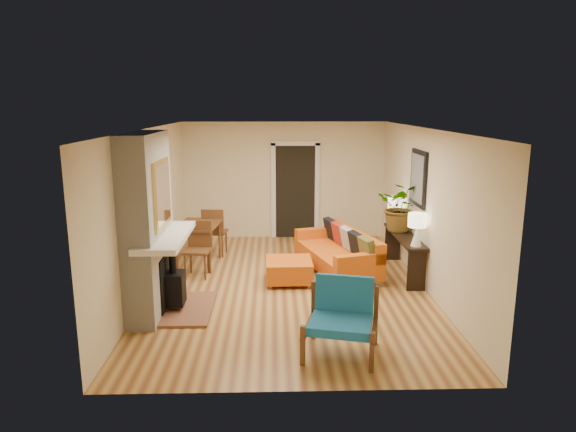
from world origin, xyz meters
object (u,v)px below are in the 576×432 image
Objects in this scene: dining_table at (202,232)px; console_table at (404,243)px; blue_chair at (342,313)px; houseplant at (401,207)px; lamp_near at (417,226)px; ottoman at (289,269)px; lamp_far at (396,208)px; sofa at (340,252)px.

dining_table is 3.70m from console_table.
blue_chair is 3.52m from houseplant.
ottoman is at bearing 170.13° from lamp_near.
lamp_far is at bearing 28.63° from ottoman.
lamp_far is (2.05, 1.12, 0.84)m from ottoman.
blue_chair reaches higher than console_table.
houseplant reaches higher than ottoman.
lamp_far reaches higher than sofa.
dining_table reaches higher than ottoman.
sofa is at bearing 139.79° from lamp_near.
sofa is 1.42m from lamp_far.
console_table is 0.89m from lamp_far.
console_table is 3.43× the size of lamp_far.
houseplant is at bearing 17.79° from ottoman.
lamp_near reaches higher than blue_chair.
blue_chair is at bearing -76.86° from ottoman.
console_table is at bearing 10.40° from ottoman.
console_table is (2.05, 0.38, 0.35)m from ottoman.
houseplant reaches higher than blue_chair.
lamp_far is at bearing 67.64° from blue_chair.
sofa reaches higher than console_table.
console_table is 0.88m from lamp_near.
blue_chair is at bearing -112.36° from lamp_far.
blue_chair is 1.90× the size of lamp_far.
lamp_near and lamp_far have the same top height.
blue_chair is (0.58, -2.47, 0.25)m from ottoman.
lamp_far is at bearing 90.00° from lamp_near.
dining_table is at bearing -178.30° from lamp_far.
ottoman is at bearing -32.53° from dining_table.
lamp_far reaches higher than blue_chair.
lamp_near reaches higher than console_table.
lamp_far is 0.48m from houseplant.
ottoman is 2.55m from blue_chair.
ottoman is at bearing -162.21° from houseplant.
lamp_near reaches higher than dining_table.
lamp_near is at bearing 55.05° from blue_chair.
blue_chair is at bearing -97.01° from sofa.
lamp_far is at bearing 26.36° from sofa.
houseplant is at bearing 90.57° from lamp_near.
dining_table reaches higher than sofa.
sofa is 2.85× the size of ottoman.
lamp_near is (1.10, -0.93, 0.71)m from sofa.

